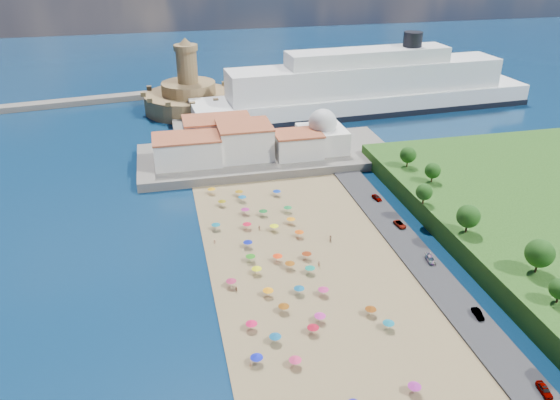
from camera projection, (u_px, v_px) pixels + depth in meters
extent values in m
plane|color=#071938|center=(287.00, 277.00, 130.22)|extent=(700.00, 700.00, 0.00)
cube|color=#59544C|center=(266.00, 156.00, 195.12)|extent=(90.00, 36.00, 3.00)
cube|color=#59544C|center=(196.00, 130.00, 221.34)|extent=(18.00, 70.00, 2.40)
cube|color=silver|center=(187.00, 151.00, 183.35)|extent=(22.00, 14.00, 9.00)
cube|color=silver|center=(245.00, 141.00, 188.63)|extent=(18.00, 16.00, 11.00)
cube|color=silver|center=(298.00, 145.00, 189.42)|extent=(16.00, 12.00, 8.00)
cube|color=silver|center=(217.00, 133.00, 197.71)|extent=(24.00, 14.00, 10.00)
cube|color=silver|center=(322.00, 139.00, 194.90)|extent=(16.00, 16.00, 8.00)
sphere|color=silver|center=(323.00, 123.00, 192.20)|extent=(10.00, 10.00, 10.00)
cylinder|color=silver|center=(323.00, 113.00, 190.50)|extent=(1.20, 1.20, 1.60)
cylinder|color=olive|center=(190.00, 102.00, 246.21)|extent=(40.00, 40.00, 8.00)
cylinder|color=olive|center=(189.00, 88.00, 243.29)|extent=(24.00, 24.00, 5.00)
cylinder|color=olive|center=(187.00, 67.00, 239.02)|extent=(9.00, 9.00, 14.00)
cylinder|color=olive|center=(186.00, 48.00, 235.34)|extent=(10.40, 10.40, 2.40)
cone|color=olive|center=(185.00, 41.00, 234.13)|extent=(6.00, 6.00, 3.00)
cube|color=black|center=(365.00, 109.00, 245.90)|extent=(156.93, 32.28, 2.51)
cube|color=white|center=(365.00, 102.00, 244.38)|extent=(155.91, 31.82, 9.29)
cube|color=white|center=(367.00, 78.00, 239.51)|extent=(124.75, 25.87, 12.39)
cube|color=white|center=(368.00, 56.00, 235.34)|extent=(72.99, 18.70, 6.19)
cylinder|color=black|center=(413.00, 39.00, 237.73)|extent=(8.26, 8.26, 6.19)
cylinder|color=gray|center=(250.00, 258.00, 135.37)|extent=(0.07, 0.07, 2.00)
cone|color=#248117|center=(250.00, 255.00, 134.97)|extent=(2.50, 2.50, 0.60)
cylinder|color=gray|center=(212.00, 191.00, 169.90)|extent=(0.07, 0.07, 2.00)
cone|color=orange|center=(211.00, 188.00, 169.50)|extent=(2.50, 2.50, 0.60)
cylinder|color=gray|center=(288.00, 209.00, 158.79)|extent=(0.07, 0.07, 2.00)
cone|color=#157A36|center=(288.00, 207.00, 158.38)|extent=(2.50, 2.50, 0.60)
cylinder|color=gray|center=(257.00, 271.00, 130.49)|extent=(0.07, 0.07, 2.00)
cone|color=#E0E70C|center=(257.00, 268.00, 130.08)|extent=(2.50, 2.50, 0.60)
cylinder|color=gray|center=(295.00, 362.00, 103.08)|extent=(0.07, 0.07, 2.00)
cone|color=#CA2B5A|center=(295.00, 359.00, 102.68)|extent=(2.50, 2.50, 0.60)
cylinder|color=gray|center=(313.00, 330.00, 111.38)|extent=(0.07, 0.07, 2.00)
cone|color=#AC0D24|center=(313.00, 326.00, 110.97)|extent=(2.50, 2.50, 0.60)
cylinder|color=gray|center=(263.00, 213.00, 156.80)|extent=(0.07, 0.07, 2.00)
cone|color=#116424|center=(263.00, 210.00, 156.40)|extent=(2.50, 2.50, 0.60)
cylinder|color=gray|center=(239.00, 193.00, 168.31)|extent=(0.07, 0.07, 2.00)
cone|color=#9D700E|center=(239.00, 191.00, 167.91)|extent=(2.50, 2.50, 0.60)
cylinder|color=gray|center=(252.00, 326.00, 112.47)|extent=(0.07, 0.07, 2.00)
cone|color=#DA1147|center=(251.00, 322.00, 112.07)|extent=(2.50, 2.50, 0.60)
cylinder|color=gray|center=(277.00, 193.00, 168.51)|extent=(0.07, 0.07, 2.00)
cone|color=#0D34A9|center=(277.00, 190.00, 168.11)|extent=(2.50, 2.50, 0.60)
cylinder|color=gray|center=(414.00, 389.00, 97.19)|extent=(0.07, 0.07, 2.00)
cone|color=#9B2189|center=(415.00, 385.00, 96.79)|extent=(2.50, 2.50, 0.60)
cylinder|color=gray|center=(216.00, 227.00, 149.68)|extent=(0.07, 0.07, 2.00)
cone|color=#0D6579|center=(216.00, 224.00, 149.28)|extent=(2.50, 2.50, 0.60)
cylinder|color=gray|center=(257.00, 360.00, 103.69)|extent=(0.07, 0.07, 2.00)
cone|color=#0E19BA|center=(257.00, 356.00, 103.28)|extent=(2.50, 2.50, 0.60)
cylinder|color=gray|center=(299.00, 290.00, 123.43)|extent=(0.07, 0.07, 2.00)
cone|color=#0E5682|center=(299.00, 287.00, 123.03)|extent=(2.50, 2.50, 0.60)
cylinder|color=gray|center=(310.00, 270.00, 130.70)|extent=(0.07, 0.07, 2.00)
cone|color=#0E8369|center=(310.00, 267.00, 130.29)|extent=(2.50, 2.50, 0.60)
cylinder|color=gray|center=(320.00, 318.00, 114.73)|extent=(0.07, 0.07, 2.00)
cone|color=#C42A90|center=(320.00, 315.00, 114.32)|extent=(2.50, 2.50, 0.60)
cylinder|color=gray|center=(323.00, 292.00, 122.99)|extent=(0.07, 0.07, 2.00)
cone|color=#C22970|center=(323.00, 288.00, 122.59)|extent=(2.50, 2.50, 0.60)
cylinder|color=gray|center=(307.00, 256.00, 136.42)|extent=(0.07, 0.07, 2.00)
cone|color=maroon|center=(307.00, 253.00, 136.02)|extent=(2.50, 2.50, 0.60)
cylinder|color=gray|center=(291.00, 221.00, 152.54)|extent=(0.07, 0.07, 2.00)
cone|color=orange|center=(291.00, 218.00, 152.14)|extent=(2.50, 2.50, 0.60)
cylinder|color=gray|center=(242.00, 199.00, 164.97)|extent=(0.07, 0.07, 2.00)
cone|color=#105D94|center=(242.00, 196.00, 164.57)|extent=(2.50, 2.50, 0.60)
cylinder|color=gray|center=(388.00, 325.00, 112.65)|extent=(0.07, 0.07, 2.00)
cone|color=#0E6D86|center=(389.00, 322.00, 112.25)|extent=(2.50, 2.50, 0.60)
cylinder|color=gray|center=(231.00, 283.00, 125.93)|extent=(0.07, 0.07, 2.00)
cone|color=#A12248|center=(231.00, 280.00, 125.52)|extent=(2.50, 2.50, 0.60)
cylinder|color=gray|center=(222.00, 203.00, 162.34)|extent=(0.07, 0.07, 2.00)
cone|color=#83710B|center=(222.00, 200.00, 161.94)|extent=(2.50, 2.50, 0.60)
cylinder|color=gray|center=(290.00, 265.00, 132.53)|extent=(0.07, 0.07, 2.00)
cone|color=#8B470C|center=(290.00, 262.00, 132.13)|extent=(2.50, 2.50, 0.60)
cylinder|color=gray|center=(247.00, 226.00, 149.95)|extent=(0.07, 0.07, 2.00)
cone|color=red|center=(247.00, 223.00, 149.55)|extent=(2.50, 2.50, 0.60)
cylinder|color=gray|center=(299.00, 234.00, 146.08)|extent=(0.07, 0.07, 2.00)
cone|color=#E8520A|center=(299.00, 231.00, 145.68)|extent=(2.50, 2.50, 0.60)
cylinder|color=gray|center=(278.00, 258.00, 135.49)|extent=(0.07, 0.07, 2.00)
cone|color=#FF370B|center=(278.00, 255.00, 135.09)|extent=(2.50, 2.50, 0.60)
cylinder|color=gray|center=(371.00, 311.00, 116.73)|extent=(0.07, 0.07, 2.00)
cone|color=#7A380B|center=(371.00, 308.00, 116.33)|extent=(2.50, 2.50, 0.60)
cylinder|color=gray|center=(248.00, 244.00, 141.39)|extent=(0.07, 0.07, 2.00)
cone|color=#0B1799|center=(248.00, 241.00, 140.98)|extent=(2.50, 2.50, 0.60)
cylinder|color=gray|center=(274.00, 228.00, 149.03)|extent=(0.07, 0.07, 2.00)
cone|color=#EFFD0D|center=(274.00, 225.00, 148.63)|extent=(2.50, 2.50, 0.60)
cylinder|color=gray|center=(275.00, 339.00, 108.96)|extent=(0.07, 0.07, 2.00)
cone|color=#0E5584|center=(275.00, 335.00, 108.55)|extent=(2.50, 2.50, 0.60)
cylinder|color=gray|center=(245.00, 211.00, 157.72)|extent=(0.07, 0.07, 2.00)
cone|color=#982069|center=(245.00, 209.00, 157.32)|extent=(2.50, 2.50, 0.60)
cylinder|color=gray|center=(268.00, 293.00, 122.70)|extent=(0.07, 0.07, 2.00)
cone|color=orange|center=(268.00, 289.00, 122.30)|extent=(2.50, 2.50, 0.60)
cylinder|color=gray|center=(284.00, 308.00, 117.62)|extent=(0.07, 0.07, 2.00)
cone|color=#82430B|center=(284.00, 305.00, 117.22)|extent=(2.50, 2.50, 0.60)
imported|color=tan|center=(215.00, 242.00, 142.79)|extent=(1.17, 1.02, 1.58)
imported|color=tan|center=(319.00, 264.00, 133.37)|extent=(0.80, 0.76, 1.84)
imported|color=tan|center=(259.00, 228.00, 149.43)|extent=(0.97, 0.93, 1.58)
imported|color=tan|center=(236.00, 289.00, 124.18)|extent=(0.90, 0.97, 1.60)
imported|color=tan|center=(251.00, 364.00, 102.79)|extent=(0.74, 0.58, 1.81)
imported|color=tan|center=(330.00, 238.00, 144.36)|extent=(1.09, 1.77, 1.83)
imported|color=gray|center=(544.00, 390.00, 96.82)|extent=(2.18, 4.24, 1.38)
imported|color=gray|center=(478.00, 314.00, 115.93)|extent=(1.72, 4.02, 1.29)
imported|color=gray|center=(430.00, 259.00, 134.88)|extent=(2.45, 4.68, 1.30)
imported|color=gray|center=(377.00, 198.00, 165.42)|extent=(2.26, 4.27, 1.38)
imported|color=gray|center=(400.00, 224.00, 150.70)|extent=(2.57, 4.71, 1.25)
cylinder|color=#382314|center=(558.00, 298.00, 111.28)|extent=(0.50, 0.50, 2.44)
sphere|color=#14380F|center=(560.00, 289.00, 110.29)|extent=(4.39, 4.39, 4.39)
cylinder|color=#382314|center=(537.00, 265.00, 120.83)|extent=(0.50, 0.50, 3.54)
sphere|color=#14380F|center=(540.00, 253.00, 119.40)|extent=(6.38, 6.38, 6.38)
cylinder|color=#382314|center=(467.00, 226.00, 136.78)|extent=(0.50, 0.50, 3.27)
sphere|color=#14380F|center=(468.00, 216.00, 135.45)|extent=(5.89, 5.89, 5.89)
cylinder|color=#382314|center=(423.00, 199.00, 151.15)|extent=(0.50, 0.50, 2.58)
sphere|color=#14380F|center=(424.00, 192.00, 150.11)|extent=(4.65, 4.65, 4.65)
cylinder|color=#382314|center=(432.00, 178.00, 163.96)|extent=(0.50, 0.50, 2.66)
sphere|color=#14380F|center=(433.00, 171.00, 162.89)|extent=(4.80, 4.80, 4.80)
cylinder|color=#382314|center=(407.00, 162.00, 174.39)|extent=(0.50, 0.50, 2.91)
sphere|color=#14380F|center=(408.00, 155.00, 173.21)|extent=(5.24, 5.24, 5.24)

